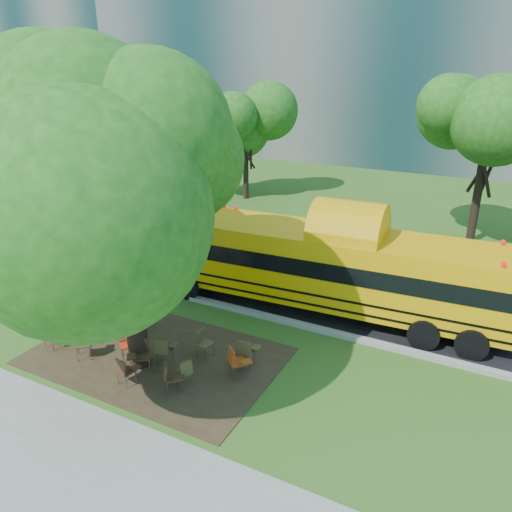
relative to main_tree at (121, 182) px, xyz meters
The scene contains 34 objects.
ground 5.40m from the main_tree, 129.69° to the left, with size 160.00×160.00×0.00m, color #2E561B.
dirt_patch 5.24m from the main_tree, 76.44° to the left, with size 7.00×4.50×0.03m, color #382819.
asphalt_road 9.62m from the main_tree, 96.16° to the left, with size 80.00×8.00×0.04m, color black.
kerb_near 6.61m from the main_tree, 102.11° to the left, with size 80.00×0.25×0.14m, color gray.
kerb_far 13.22m from the main_tree, 94.09° to the left, with size 80.00×0.25×0.14m, color gray.
building_main 38.53m from the main_tree, 103.46° to the left, with size 38.00×16.00×22.00m, color slate.
building_left 56.73m from the main_tree, 133.44° to the left, with size 26.00×14.00×20.00m, color slate.
bg_tree_0 19.06m from the main_tree, 132.49° to the left, with size 5.20×5.20×7.18m.
bg_tree_1 26.32m from the main_tree, 142.44° to the left, with size 6.00×6.00×8.40m.
bg_tree_2 18.06m from the main_tree, 109.00° to the left, with size 4.80×4.80×6.62m.
bg_tree_3 16.65m from the main_tree, 64.64° to the left, with size 5.60×5.60×7.84m.
main_tree is the anchor object (origin of this frame).
school_bus 7.70m from the main_tree, 54.20° to the left, with size 11.60×3.20×2.81m.
chair_0 5.50m from the main_tree, behind, with size 0.60×0.52×0.89m.
chair_1 5.44m from the main_tree, behind, with size 0.68×0.57×0.97m.
chair_2 4.95m from the main_tree, 162.57° to the right, with size 0.61×0.76×0.90m.
chair_3 4.68m from the main_tree, 161.42° to the left, with size 0.79×0.62×0.92m.
chair_4 4.82m from the main_tree, 70.74° to the right, with size 0.58×0.48×0.82m.
chair_5 4.65m from the main_tree, 39.64° to the right, with size 0.64×0.81×0.95m.
chair_6 5.04m from the main_tree, ahead, with size 0.49×0.63×0.80m.
chair_7 4.98m from the main_tree, 21.30° to the right, with size 0.74×0.59×0.87m.
chair_8 5.27m from the main_tree, 149.75° to the left, with size 0.54×0.62×0.92m.
chair_9 5.55m from the main_tree, 148.46° to the left, with size 0.61×0.54×0.79m.
chair_10 5.15m from the main_tree, 128.63° to the left, with size 0.53×0.60×0.90m.
chair_11 4.75m from the main_tree, 25.51° to the left, with size 0.58×0.63×0.85m.
chair_12 5.03m from the main_tree, 39.74° to the left, with size 0.50×0.59×0.85m.
chair_13 5.56m from the main_tree, 24.93° to the left, with size 0.59×0.59×0.88m.
chair_14 5.44m from the main_tree, 14.70° to the left, with size 0.79×0.62×0.92m.
chair_15 5.09m from the main_tree, 156.44° to the left, with size 0.72×0.65×0.96m.
black_car 8.91m from the main_tree, 121.71° to the left, with size 1.70×4.22×1.44m, color black.
bg_car_silver 20.45m from the main_tree, 143.53° to the left, with size 1.35×3.88×1.28m, color #A1A1A7.
bg_car_red 15.94m from the main_tree, 129.05° to the left, with size 2.01×4.36×1.21m, color #5B0F17.
pedestrian_a 23.33m from the main_tree, 143.10° to the left, with size 0.58×0.38×1.60m, color #334774.
pedestrian_b 24.49m from the main_tree, 140.56° to the left, with size 0.91×0.71×1.87m, color brown.
Camera 1 is at (9.23, -10.07, 8.01)m, focal length 35.00 mm.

